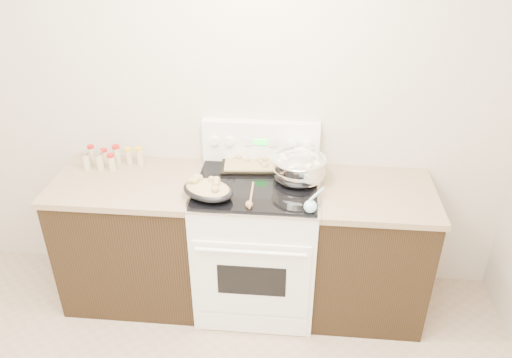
# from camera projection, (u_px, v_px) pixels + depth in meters

# --- Properties ---
(room_shell) EXTENTS (4.10, 3.60, 2.75)m
(room_shell) POSITION_uv_depth(u_px,v_px,m) (97.00, 198.00, 1.49)
(room_shell) COLOR beige
(room_shell) RESTS_ON ground
(counter_left) EXTENTS (0.93, 0.67, 0.92)m
(counter_left) POSITION_uv_depth(u_px,v_px,m) (135.00, 237.00, 3.38)
(counter_left) COLOR black
(counter_left) RESTS_ON ground
(counter_right) EXTENTS (0.73, 0.67, 0.92)m
(counter_right) POSITION_uv_depth(u_px,v_px,m) (368.00, 251.00, 3.26)
(counter_right) COLOR black
(counter_right) RESTS_ON ground
(kitchen_range) EXTENTS (0.78, 0.73, 1.22)m
(kitchen_range) POSITION_uv_depth(u_px,v_px,m) (257.00, 242.00, 3.30)
(kitchen_range) COLOR white
(kitchen_range) RESTS_ON ground
(mixing_bowl) EXTENTS (0.43, 0.43, 0.20)m
(mixing_bowl) POSITION_uv_depth(u_px,v_px,m) (299.00, 169.00, 3.06)
(mixing_bowl) COLOR silver
(mixing_bowl) RESTS_ON kitchen_range
(roasting_pan) EXTENTS (0.38, 0.33, 0.11)m
(roasting_pan) POSITION_uv_depth(u_px,v_px,m) (208.00, 189.00, 2.91)
(roasting_pan) COLOR black
(roasting_pan) RESTS_ON kitchen_range
(baking_sheet) EXTENTS (0.45, 0.33, 0.06)m
(baking_sheet) POSITION_uv_depth(u_px,v_px,m) (254.00, 162.00, 3.26)
(baking_sheet) COLOR black
(baking_sheet) RESTS_ON kitchen_range
(wooden_spoon) EXTENTS (0.04, 0.29, 0.04)m
(wooden_spoon) POSITION_uv_depth(u_px,v_px,m) (250.00, 201.00, 2.87)
(wooden_spoon) COLOR #A46E4A
(wooden_spoon) RESTS_ON kitchen_range
(blue_ladle) EXTENTS (0.12, 0.26, 0.09)m
(blue_ladle) POSITION_uv_depth(u_px,v_px,m) (311.00, 205.00, 2.80)
(blue_ladle) COLOR #98CDE3
(blue_ladle) RESTS_ON kitchen_range
(spice_jars) EXTENTS (0.38, 0.15, 0.13)m
(spice_jars) POSITION_uv_depth(u_px,v_px,m) (110.00, 158.00, 3.27)
(spice_jars) COLOR #BFB28C
(spice_jars) RESTS_ON counter_left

